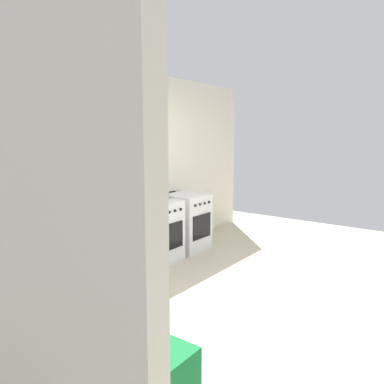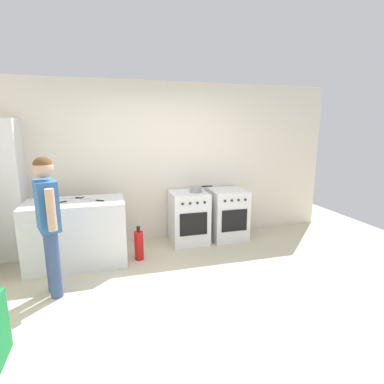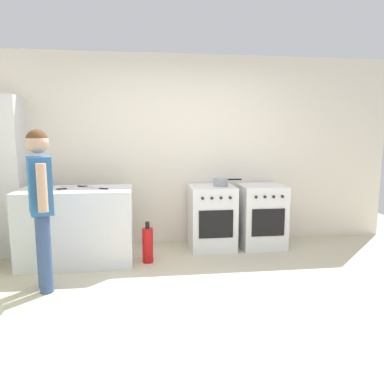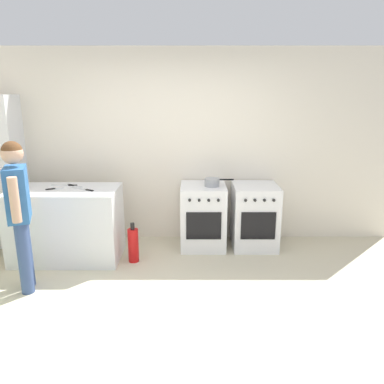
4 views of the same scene
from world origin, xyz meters
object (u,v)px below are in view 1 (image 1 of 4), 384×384
(oven_left, at_px, (155,231))
(fire_extinguisher, at_px, (135,271))
(knife_bread, at_px, (85,220))
(recycling_crate_upper, at_px, (147,382))
(knife_carving, at_px, (48,223))
(pot, at_px, (162,196))
(knife_utility, at_px, (62,221))
(person, at_px, (98,239))
(knife_paring, at_px, (51,227))
(oven_right, at_px, (186,222))

(oven_left, relative_size, fire_extinguisher, 1.70)
(knife_bread, distance_m, recycling_crate_upper, 2.02)
(knife_carving, xyz_separation_m, fire_extinguisher, (0.86, -0.27, -0.69))
(pot, bearing_deg, knife_utility, -173.49)
(oven_left, bearing_deg, person, -148.92)
(knife_bread, bearing_deg, knife_utility, 131.94)
(fire_extinguisher, bearing_deg, person, -147.05)
(knife_carving, xyz_separation_m, recycling_crate_upper, (-0.65, -1.92, -0.48))
(pot, distance_m, knife_bread, 1.61)
(knife_utility, relative_size, knife_carving, 0.69)
(knife_carving, relative_size, person, 0.21)
(knife_paring, distance_m, recycling_crate_upper, 1.89)
(pot, height_order, knife_paring, pot)
(knife_utility, bearing_deg, oven_right, 5.85)
(knife_carving, xyz_separation_m, person, (-0.16, -0.94, 0.03))
(oven_right, bearing_deg, oven_left, 180.00)
(person, xyz_separation_m, fire_extinguisher, (1.02, 0.66, -0.72))
(pot, height_order, recycling_crate_upper, pot)
(oven_left, bearing_deg, knife_paring, -168.10)
(knife_bread, bearing_deg, fire_extinguisher, -7.70)
(pot, height_order, knife_carving, pot)
(person, xyz_separation_m, recycling_crate_upper, (-0.49, -0.98, -0.52))
(oven_right, relative_size, person, 0.54)
(knife_bread, height_order, knife_carving, same)
(fire_extinguisher, bearing_deg, pot, 24.03)
(knife_paring, relative_size, knife_bread, 0.62)
(recycling_crate_upper, bearing_deg, knife_paring, 71.95)
(pot, relative_size, recycling_crate_upper, 0.72)
(oven_left, bearing_deg, knife_carving, -173.25)
(oven_left, height_order, person, person)
(knife_paring, distance_m, knife_carving, 0.20)
(knife_bread, bearing_deg, oven_right, 10.50)
(oven_right, distance_m, knife_utility, 2.36)
(oven_right, bearing_deg, knife_utility, -174.15)
(knife_utility, xyz_separation_m, recycling_crate_upper, (-0.78, -1.89, -0.48))
(knife_utility, bearing_deg, recycling_crate_upper, -112.52)
(oven_right, height_order, fire_extinguisher, oven_right)
(knife_utility, distance_m, knife_carving, 0.13)
(pot, bearing_deg, oven_left, 161.21)
(oven_right, height_order, knife_utility, knife_utility)
(knife_paring, relative_size, knife_carving, 0.60)
(oven_right, bearing_deg, pot, -176.12)
(oven_left, distance_m, knife_bread, 1.59)
(oven_left, relative_size, pot, 2.26)
(pot, xyz_separation_m, knife_carving, (-1.85, -0.17, 0.00))
(pot, xyz_separation_m, person, (-2.01, -1.10, 0.03))
(knife_carving, height_order, person, person)
(knife_carving, bearing_deg, person, -99.69)
(knife_bread, bearing_deg, knife_carving, 144.94)
(pot, height_order, fire_extinguisher, pot)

